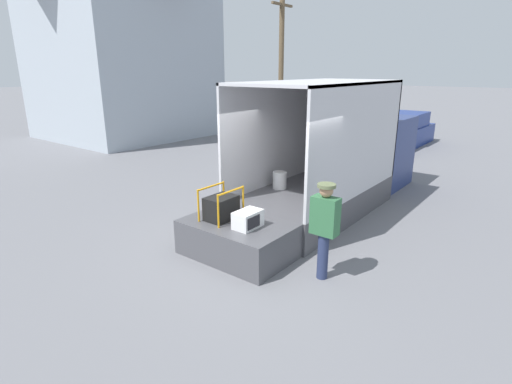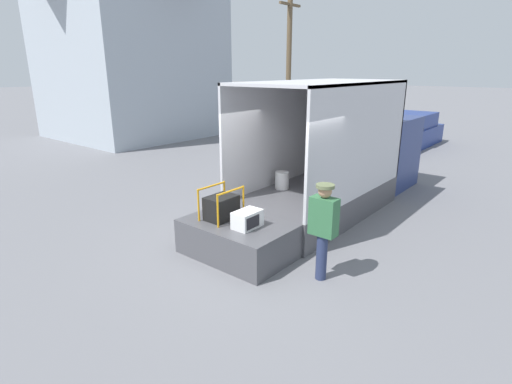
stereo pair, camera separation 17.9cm
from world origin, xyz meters
The scene contains 9 objects.
ground_plane centered at (0.00, 0.00, 0.00)m, with size 160.00×160.00×0.00m, color slate.
box_truck centered at (3.86, 0.00, 0.91)m, with size 6.50×2.11×3.09m.
tailgate_deck centered at (-0.66, 0.00, 0.33)m, with size 1.32×2.00×0.65m, color #4C4C51.
microwave centered at (-0.73, -0.30, 0.81)m, with size 0.52×0.35×0.31m.
portable_generator centered at (-0.69, 0.34, 0.89)m, with size 0.72×0.53×0.61m.
worker_person centered at (-0.44, -1.66, 1.00)m, with size 0.29×0.44×1.64m.
pickup_truck_blue centered at (12.37, 1.53, 0.60)m, with size 4.84×1.94×1.45m.
house_backdrop centered at (6.71, 13.68, 5.09)m, with size 7.55×7.38×9.98m.
utility_pole centered at (13.24, 8.61, 3.75)m, with size 1.80×0.28×7.19m.
Camera 1 is at (-5.84, -4.46, 3.36)m, focal length 28.00 mm.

